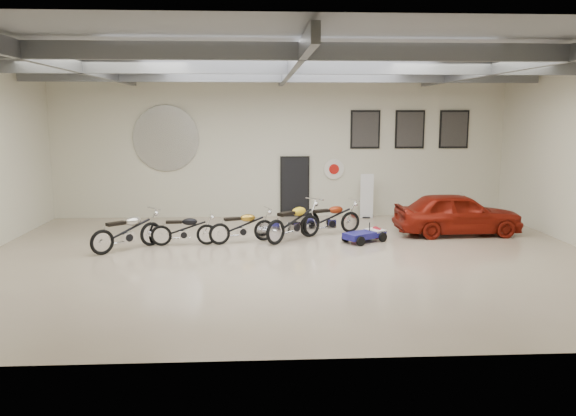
{
  "coord_description": "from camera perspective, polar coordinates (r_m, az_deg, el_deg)",
  "views": [
    {
      "loc": [
        -0.82,
        -13.9,
        3.63
      ],
      "look_at": [
        0.0,
        1.2,
        1.1
      ],
      "focal_mm": 35.0,
      "sensor_mm": 36.0,
      "label": 1
    }
  ],
  "objects": [
    {
      "name": "vintage_car",
      "position": [
        17.85,
        16.83,
        -0.53
      ],
      "size": [
        1.65,
        3.84,
        1.3
      ],
      "primitive_type": "imported",
      "rotation": [
        0.0,
        0.0,
        1.6
      ],
      "color": "maroon",
      "rests_on": "floor"
    },
    {
      "name": "poster_right",
      "position": [
        21.07,
        16.51,
        7.67
      ],
      "size": [
        1.05,
        0.08,
        1.35
      ],
      "primitive_type": null,
      "color": "black",
      "rests_on": "back_wall"
    },
    {
      "name": "motorcycle_black",
      "position": [
        15.94,
        -10.52,
        -2.1
      ],
      "size": [
        1.83,
        0.66,
        0.94
      ],
      "primitive_type": null,
      "rotation": [
        0.0,
        0.0,
        0.06
      ],
      "color": "silver",
      "rests_on": "floor"
    },
    {
      "name": "door",
      "position": [
        20.06,
        0.69,
        2.11
      ],
      "size": [
        0.92,
        0.08,
        2.1
      ],
      "primitive_type": "cube",
      "color": "black",
      "rests_on": "back_wall"
    },
    {
      "name": "back_wall",
      "position": [
        19.95,
        -0.75,
        6.25
      ],
      "size": [
        16.0,
        0.02,
        5.0
      ],
      "primitive_type": "cube",
      "color": "beige",
      "rests_on": "floor"
    },
    {
      "name": "motorcycle_gold",
      "position": [
        16.04,
        -4.69,
        -1.8
      ],
      "size": [
        1.99,
        1.19,
        0.99
      ],
      "primitive_type": null,
      "rotation": [
        0.0,
        0.0,
        0.34
      ],
      "color": "silver",
      "rests_on": "floor"
    },
    {
      "name": "logo_plaque",
      "position": [
        20.12,
        -12.29,
        6.92
      ],
      "size": [
        2.3,
        0.06,
        1.16
      ],
      "primitive_type": null,
      "color": "silver",
      "rests_on": "back_wall"
    },
    {
      "name": "poster_left",
      "position": [
        20.23,
        7.85,
        7.91
      ],
      "size": [
        1.05,
        0.08,
        1.35
      ],
      "primitive_type": null,
      "color": "black",
      "rests_on": "back_wall"
    },
    {
      "name": "motorcycle_silver",
      "position": [
        15.71,
        -16.04,
        -2.22
      ],
      "size": [
        1.97,
        1.87,
        1.08
      ],
      "primitive_type": null,
      "rotation": [
        0.0,
        0.0,
        0.73
      ],
      "color": "silver",
      "rests_on": "floor"
    },
    {
      "name": "go_kart",
      "position": [
        16.36,
        8.12,
        -2.41
      ],
      "size": [
        1.68,
        1.43,
        0.56
      ],
      "primitive_type": null,
      "rotation": [
        0.0,
        0.0,
        0.57
      ],
      "color": "navy",
      "rests_on": "floor"
    },
    {
      "name": "motorcycle_red",
      "position": [
        17.09,
        4.32,
        -0.98
      ],
      "size": [
        2.12,
        1.37,
        1.06
      ],
      "primitive_type": null,
      "rotation": [
        0.0,
        0.0,
        0.4
      ],
      "color": "silver",
      "rests_on": "floor"
    },
    {
      "name": "banner_stand",
      "position": [
        19.97,
        8.02,
        1.35
      ],
      "size": [
        0.48,
        0.26,
        1.66
      ],
      "primitive_type": null,
      "rotation": [
        0.0,
        0.0,
        -0.18
      ],
      "color": "white",
      "rests_on": "floor"
    },
    {
      "name": "motorcycle_yellow",
      "position": [
        16.29,
        0.62,
        -1.3
      ],
      "size": [
        2.08,
        2.05,
        1.16
      ],
      "primitive_type": null,
      "rotation": [
        0.0,
        0.0,
        0.77
      ],
      "color": "silver",
      "rests_on": "floor"
    },
    {
      "name": "poster_mid",
      "position": [
        20.59,
        12.27,
        7.81
      ],
      "size": [
        1.05,
        0.08,
        1.35
      ],
      "primitive_type": null,
      "color": "black",
      "rests_on": "back_wall"
    },
    {
      "name": "oil_sign",
      "position": [
        20.13,
        4.69,
        3.97
      ],
      "size": [
        0.72,
        0.1,
        0.72
      ],
      "primitive_type": null,
      "color": "white",
      "rests_on": "back_wall"
    },
    {
      "name": "floor",
      "position": [
        14.39,
        0.26,
        -5.12
      ],
      "size": [
        16.0,
        12.0,
        0.01
      ],
      "primitive_type": "cube",
      "color": "tan",
      "rests_on": "ground"
    },
    {
      "name": "ceiling_beams",
      "position": [
        13.97,
        0.27,
        14.1
      ],
      "size": [
        15.8,
        11.8,
        0.32
      ],
      "primitive_type": null,
      "color": "slate",
      "rests_on": "ceiling"
    },
    {
      "name": "ceiling",
      "position": [
        13.99,
        0.28,
        15.12
      ],
      "size": [
        16.0,
        12.0,
        0.01
      ],
      "primitive_type": "cube",
      "color": "gray",
      "rests_on": "back_wall"
    }
  ]
}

